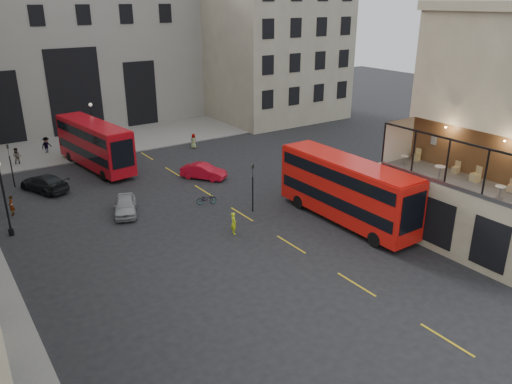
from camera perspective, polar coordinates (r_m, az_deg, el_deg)
ground at (r=30.75m, az=14.03°, el=-9.10°), size 140.00×140.00×0.00m
host_building_main at (r=35.75m, az=26.03°, el=7.12°), size 7.26×11.40×15.10m
host_frontage at (r=34.52m, az=21.64°, el=-2.38°), size 3.00×11.00×4.50m
cafe_floor at (r=33.73m, az=22.16°, el=1.20°), size 3.00×10.00×0.10m
gateway at (r=67.11m, az=-21.62°, el=14.85°), size 35.00×10.60×18.00m
building_right at (r=70.14m, az=1.07°, el=17.31°), size 16.60×18.60×20.00m
pavement_far at (r=58.90m, az=-18.98°, el=5.18°), size 40.00×12.00×0.12m
traffic_light_near at (r=37.28m, az=-0.39°, el=1.20°), size 0.16×0.20×3.80m
traffic_light_far at (r=47.13m, az=-26.29°, el=3.27°), size 0.16×0.20×3.80m
street_lamp_a at (r=37.46m, az=-26.72°, el=-1.13°), size 0.36×0.36×5.33m
street_lamp_b at (r=54.59m, az=-18.07°, el=6.63°), size 0.36×0.36×5.33m
bus_near at (r=36.10m, az=10.28°, el=0.49°), size 2.73×11.69×4.66m
bus_far at (r=49.66m, az=-18.00°, el=5.38°), size 3.95×11.40×4.46m
car_a at (r=38.78m, az=-14.70°, el=-1.50°), size 2.93×4.26×1.35m
car_b at (r=45.15m, az=-6.02°, el=2.35°), size 3.57×4.17×1.35m
car_c at (r=45.61m, az=-23.06°, el=0.95°), size 3.68×5.24×1.41m
bicycle at (r=39.60m, az=-5.69°, el=-0.80°), size 1.67×1.01×0.83m
cyclist at (r=34.37m, az=-2.57°, el=-3.58°), size 0.48×0.64×1.58m
pedestrian_a at (r=53.69m, az=-25.62°, el=3.65°), size 1.02×0.90×1.76m
pedestrian_b at (r=56.57m, az=-22.82°, el=4.92°), size 1.34×1.10×1.81m
pedestrian_c at (r=52.43m, az=-15.14°, el=4.73°), size 1.21×0.90×1.90m
pedestrian_d at (r=54.69m, az=-7.15°, el=5.80°), size 0.91×0.89×1.59m
pedestrian_e at (r=41.49m, az=-26.17°, el=-1.42°), size 0.53×0.64×1.52m
cafe_table_near at (r=31.43m, az=26.13°, el=0.19°), size 0.58×0.58×0.73m
cafe_table_mid at (r=33.27m, az=20.27°, el=2.32°), size 0.68×0.68×0.85m
cafe_table_far at (r=35.29m, az=16.60°, el=3.62°), size 0.55×0.55×0.69m
cafe_chair_a at (r=32.88m, az=27.15°, el=0.42°), size 0.44×0.44×0.76m
cafe_chair_b at (r=33.73m, az=23.78°, el=1.58°), size 0.58×0.58×0.97m
cafe_chair_c at (r=34.85m, az=21.85°, el=2.39°), size 0.40×0.40×0.81m
cafe_chair_d at (r=36.70m, az=17.87°, el=3.83°), size 0.48×0.48×0.86m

